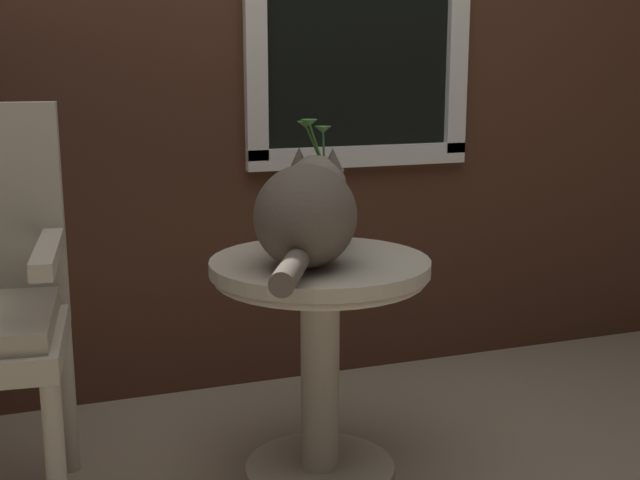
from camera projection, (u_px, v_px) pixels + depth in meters
The scene contains 3 objects.
wicker_side_table at pixel (320, 325), 2.13m from camera, with size 0.56×0.56×0.60m.
cat at pixel (307, 211), 2.02m from camera, with size 0.37×0.59×0.27m.
pewter_vase_with_ivy at pixel (324, 207), 2.23m from camera, with size 0.15×0.15×0.34m.
Camera 1 is at (-0.63, -1.75, 1.09)m, focal length 46.47 mm.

